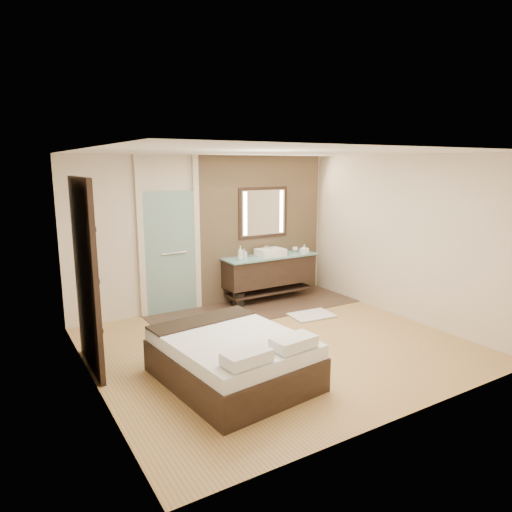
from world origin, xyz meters
TOP-DOWN VIEW (x-y plane):
  - floor at (0.00, 0.00)m, footprint 5.00×5.00m
  - tile_strip at (0.60, 1.60)m, footprint 3.80×1.30m
  - stone_wall at (1.10, 2.21)m, footprint 2.60×0.08m
  - vanity at (1.10, 1.92)m, footprint 1.85×0.55m
  - mirror_unit at (1.10, 2.16)m, footprint 1.06×0.04m
  - frosted_door at (-0.75, 2.20)m, footprint 1.10×0.12m
  - shoji_partition at (-2.43, 0.60)m, footprint 0.06×1.20m
  - bed at (-1.07, -0.64)m, footprint 1.64×1.96m
  - bath_mat at (1.20, 0.75)m, footprint 0.76×0.56m
  - waste_bin at (0.38, 1.85)m, footprint 0.29×0.29m
  - tissue_box at (1.79, 1.77)m, footprint 0.14×0.14m
  - soap_bottle_a at (0.44, 1.87)m, footprint 0.13×0.13m
  - soap_bottle_b at (0.58, 1.98)m, footprint 0.09×0.09m
  - soap_bottle_c at (1.79, 1.77)m, footprint 0.17×0.17m
  - cup at (1.75, 2.01)m, footprint 0.13×0.13m

SIDE VIEW (x-z plane):
  - floor at x=0.00m, z-range 0.00..0.00m
  - tile_strip at x=0.60m, z-range 0.00..0.01m
  - bath_mat at x=1.20m, z-range 0.01..0.03m
  - waste_bin at x=0.38m, z-range 0.00..0.27m
  - bed at x=-1.07m, z-range -0.06..0.64m
  - vanity at x=1.10m, z-range 0.14..1.02m
  - cup at x=1.75m, z-range 0.86..0.95m
  - tissue_box at x=1.79m, z-range 0.86..0.97m
  - soap_bottle_c at x=1.79m, z-range 0.86..1.03m
  - soap_bottle_b at x=0.58m, z-range 0.86..1.03m
  - soap_bottle_a at x=0.44m, z-range 0.86..1.11m
  - frosted_door at x=-0.75m, z-range -0.21..2.49m
  - shoji_partition at x=-2.43m, z-range 0.01..2.41m
  - stone_wall at x=1.10m, z-range 0.00..2.70m
  - mirror_unit at x=1.10m, z-range 1.17..2.13m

